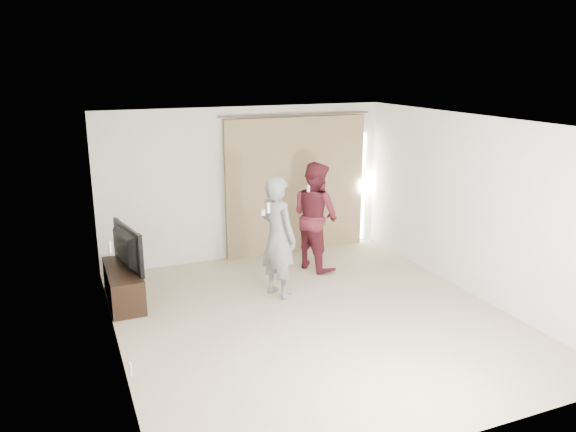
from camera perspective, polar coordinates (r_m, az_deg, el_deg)
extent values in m
plane|color=tan|center=(7.62, 2.68, -10.32)|extent=(5.50, 5.50, 0.00)
cube|color=silver|center=(9.64, -4.23, 3.32)|extent=(5.00, 0.04, 2.60)
cube|color=silver|center=(6.53, -17.47, -3.22)|extent=(0.04, 5.50, 2.60)
cube|color=white|center=(6.94, -17.61, -3.01)|extent=(0.02, 0.08, 0.12)
cube|color=white|center=(6.11, -15.68, -14.70)|extent=(0.02, 0.08, 0.12)
cube|color=white|center=(6.91, 2.95, 9.52)|extent=(5.00, 5.50, 0.01)
cube|color=#987E5D|center=(9.91, 0.86, 3.11)|extent=(2.60, 0.10, 2.40)
cylinder|color=brown|center=(9.72, 0.89, 10.27)|extent=(2.80, 0.03, 0.03)
cube|color=silver|center=(10.58, 7.55, 2.93)|extent=(0.08, 0.04, 2.00)
cube|color=black|center=(8.35, -16.35, -6.76)|extent=(0.44, 1.28, 0.49)
imported|color=black|center=(8.17, -16.64, -3.16)|extent=(0.35, 1.07, 0.61)
cylinder|color=tan|center=(8.89, -15.56, -6.83)|extent=(0.36, 0.36, 0.06)
cylinder|color=tan|center=(8.80, -15.67, -5.38)|extent=(0.20, 0.20, 0.42)
imported|color=slate|center=(8.02, -1.03, -2.15)|extent=(0.62, 0.76, 1.78)
cube|color=white|center=(7.73, -2.01, 0.84)|extent=(0.04, 0.04, 0.14)
cube|color=white|center=(7.96, -2.56, 0.38)|extent=(0.05, 0.05, 0.09)
imported|color=#531822|center=(9.13, 2.81, 0.02)|extent=(0.90, 1.03, 1.78)
cube|color=white|center=(8.86, 2.07, 2.70)|extent=(0.04, 0.04, 0.14)
cube|color=white|center=(9.08, 1.48, 2.25)|extent=(0.05, 0.05, 0.09)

